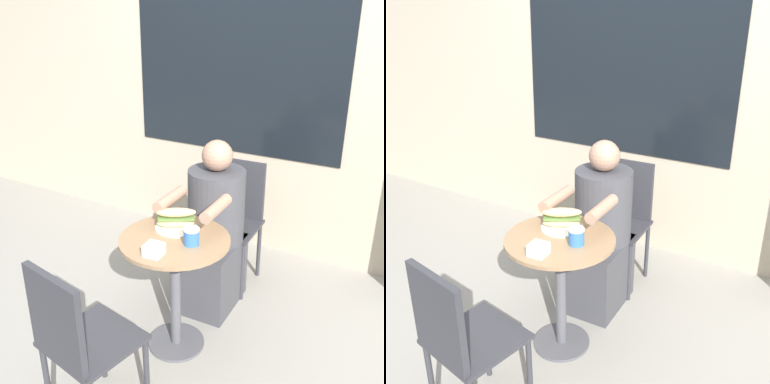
% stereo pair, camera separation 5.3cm
% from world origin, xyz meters
% --- Properties ---
extents(ground_plane, '(8.00, 8.00, 0.00)m').
position_xyz_m(ground_plane, '(0.00, 0.00, 0.00)').
color(ground_plane, gray).
extents(storefront_wall, '(8.00, 0.09, 2.80)m').
position_xyz_m(storefront_wall, '(-0.00, 1.40, 1.40)').
color(storefront_wall, '#B7A88E').
rests_on(storefront_wall, ground_plane).
extents(cafe_table, '(0.60, 0.60, 0.70)m').
position_xyz_m(cafe_table, '(0.00, 0.00, 0.51)').
color(cafe_table, '#997551').
rests_on(cafe_table, ground_plane).
extents(diner_chair, '(0.40, 0.40, 0.87)m').
position_xyz_m(diner_chair, '(-0.03, 0.84, 0.52)').
color(diner_chair, '#333338').
rests_on(diner_chair, ground_plane).
extents(seated_diner, '(0.38, 0.66, 1.11)m').
position_xyz_m(seated_diner, '(-0.02, 0.49, 0.48)').
color(seated_diner, '#424247').
rests_on(seated_diner, ground_plane).
extents(empty_chair_across, '(0.44, 0.44, 0.87)m').
position_xyz_m(empty_chair_across, '(-0.08, -0.69, 0.52)').
color(empty_chair_across, '#333338').
rests_on(empty_chair_across, ground_plane).
extents(sandwich_on_plate, '(0.24, 0.24, 0.12)m').
position_xyz_m(sandwich_on_plate, '(-0.05, 0.10, 0.76)').
color(sandwich_on_plate, white).
rests_on(sandwich_on_plate, cafe_table).
extents(drink_cup, '(0.09, 0.09, 0.09)m').
position_xyz_m(drink_cup, '(0.11, -0.01, 0.75)').
color(drink_cup, '#336BB7').
rests_on(drink_cup, cafe_table).
extents(napkin_box, '(0.10, 0.10, 0.06)m').
position_xyz_m(napkin_box, '(0.01, -0.20, 0.73)').
color(napkin_box, silver).
rests_on(napkin_box, cafe_table).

